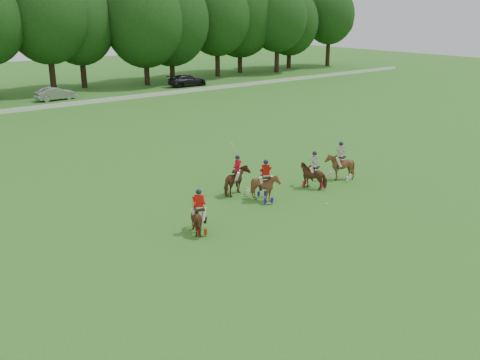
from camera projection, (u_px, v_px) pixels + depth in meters
ground at (293, 232)px, 24.57m from camera, size 180.00×180.00×0.00m
boundary_rail at (26, 109)px, 52.77m from camera, size 120.00×0.10×0.44m
car_mid at (55, 94)px, 58.75m from camera, size 4.37×1.72×1.42m
car_right at (187, 80)px, 68.97m from camera, size 5.22×2.35×1.49m
polo_red_a at (199, 217)px, 24.29m from camera, size 1.25×1.76×2.09m
polo_red_b at (237, 181)px, 29.14m from camera, size 2.01×2.01×2.80m
polo_red_c at (265, 186)px, 28.24m from camera, size 1.72×1.80×2.28m
polo_stripe_a at (314, 175)px, 30.35m from camera, size 1.46×1.83×2.14m
polo_stripe_b at (340, 166)px, 31.71m from camera, size 1.74×1.84×2.33m
polo_ball at (326, 204)px, 27.90m from camera, size 0.09×0.09×0.09m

